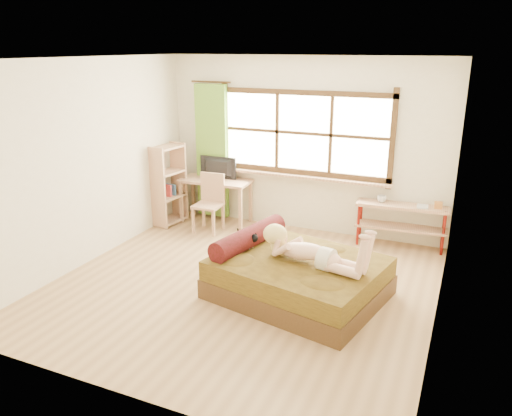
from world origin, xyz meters
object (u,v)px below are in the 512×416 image
at_px(chair, 210,199).
at_px(bed, 295,275).
at_px(kitten, 246,239).
at_px(woman, 311,241).
at_px(desk, 215,185).
at_px(bookshelf, 168,184).
at_px(pipe_shelf, 402,216).

bearing_deg(chair, bed, -40.39).
height_order(bed, chair, chair).
distance_m(bed, chair, 2.53).
bearing_deg(kitten, woman, 2.29).
height_order(desk, bookshelf, bookshelf).
bearing_deg(desk, bed, -45.03).
distance_m(chair, bookshelf, 0.79).
relative_size(woman, chair, 1.42).
xyz_separation_m(desk, bookshelf, (-0.67, -0.37, 0.03)).
relative_size(kitten, chair, 0.30).
height_order(chair, pipe_shelf, chair).
distance_m(bed, kitten, 0.75).
distance_m(bed, bookshelf, 3.18).
bearing_deg(pipe_shelf, kitten, -133.49).
xyz_separation_m(kitten, chair, (-1.30, 1.46, -0.06)).
xyz_separation_m(bed, pipe_shelf, (0.92, 2.04, 0.22)).
relative_size(bed, kitten, 7.63).
bearing_deg(chair, pipe_shelf, 7.24).
relative_size(chair, bookshelf, 0.70).
distance_m(kitten, chair, 1.96).
height_order(kitten, bookshelf, bookshelf).
height_order(desk, chair, chair).
bearing_deg(kitten, bookshelf, 156.94).
xyz_separation_m(chair, bookshelf, (-0.77, -0.00, 0.16)).
relative_size(bed, bookshelf, 1.61).
height_order(bed, woman, woman).
bearing_deg(desk, pipe_shelf, 0.02).
bearing_deg(bed, bookshelf, 162.66).
xyz_separation_m(bed, desk, (-2.07, 1.92, 0.38)).
bearing_deg(woman, bookshelf, 163.41).
distance_m(bed, woman, 0.53).
xyz_separation_m(kitten, desk, (-1.40, 1.83, 0.06)).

